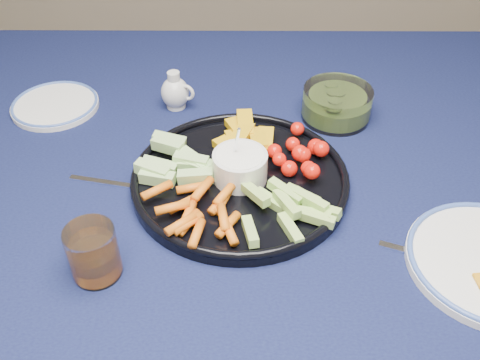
{
  "coord_description": "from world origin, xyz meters",
  "views": [
    {
      "loc": [
        0.11,
        -0.76,
        1.35
      ],
      "look_at": [
        0.1,
        -0.07,
        0.76
      ],
      "focal_mm": 40.0,
      "sensor_mm": 36.0,
      "label": 1
    }
  ],
  "objects_px": {
    "crudite_platter": "(238,175)",
    "juice_tumbler": "(94,255)",
    "side_plate_extra": "(55,105)",
    "pickle_bowl": "(336,105)",
    "dining_table": "(186,196)",
    "creamer_pitcher": "(175,92)"
  },
  "relations": [
    {
      "from": "dining_table",
      "to": "pickle_bowl",
      "type": "xyz_separation_m",
      "value": [
        0.29,
        0.14,
        0.12
      ]
    },
    {
      "from": "creamer_pitcher",
      "to": "dining_table",
      "type": "bearing_deg",
      "value": -80.84
    },
    {
      "from": "pickle_bowl",
      "to": "dining_table",
      "type": "bearing_deg",
      "value": -154.57
    },
    {
      "from": "creamer_pitcher",
      "to": "juice_tumbler",
      "type": "bearing_deg",
      "value": -99.28
    },
    {
      "from": "dining_table",
      "to": "creamer_pitcher",
      "type": "bearing_deg",
      "value": 99.16
    },
    {
      "from": "dining_table",
      "to": "pickle_bowl",
      "type": "bearing_deg",
      "value": 25.43
    },
    {
      "from": "side_plate_extra",
      "to": "juice_tumbler",
      "type": "bearing_deg",
      "value": -67.64
    },
    {
      "from": "dining_table",
      "to": "juice_tumbler",
      "type": "height_order",
      "value": "juice_tumbler"
    },
    {
      "from": "crudite_platter",
      "to": "pickle_bowl",
      "type": "relative_size",
      "value": 2.71
    },
    {
      "from": "pickle_bowl",
      "to": "crudite_platter",
      "type": "bearing_deg",
      "value": -132.82
    },
    {
      "from": "pickle_bowl",
      "to": "side_plate_extra",
      "type": "relative_size",
      "value": 0.78
    },
    {
      "from": "crudite_platter",
      "to": "side_plate_extra",
      "type": "height_order",
      "value": "crudite_platter"
    },
    {
      "from": "crudite_platter",
      "to": "creamer_pitcher",
      "type": "height_order",
      "value": "crudite_platter"
    },
    {
      "from": "dining_table",
      "to": "juice_tumbler",
      "type": "xyz_separation_m",
      "value": [
        -0.1,
        -0.26,
        0.12
      ]
    },
    {
      "from": "pickle_bowl",
      "to": "creamer_pitcher",
      "type": "bearing_deg",
      "value": 173.46
    },
    {
      "from": "dining_table",
      "to": "crudite_platter",
      "type": "xyz_separation_m",
      "value": [
        0.1,
        -0.07,
        0.11
      ]
    },
    {
      "from": "dining_table",
      "to": "side_plate_extra",
      "type": "relative_size",
      "value": 9.49
    },
    {
      "from": "creamer_pitcher",
      "to": "pickle_bowl",
      "type": "xyz_separation_m",
      "value": [
        0.32,
        -0.04,
        -0.01
      ]
    },
    {
      "from": "crudite_platter",
      "to": "juice_tumbler",
      "type": "xyz_separation_m",
      "value": [
        -0.2,
        -0.19,
        0.02
      ]
    },
    {
      "from": "crudite_platter",
      "to": "juice_tumbler",
      "type": "bearing_deg",
      "value": -136.26
    },
    {
      "from": "side_plate_extra",
      "to": "pickle_bowl",
      "type": "bearing_deg",
      "value": -3.08
    },
    {
      "from": "crudite_platter",
      "to": "juice_tumbler",
      "type": "distance_m",
      "value": 0.28
    }
  ]
}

